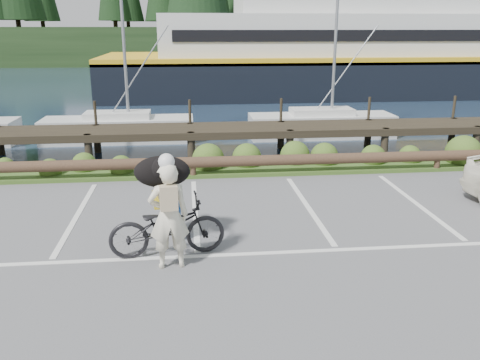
# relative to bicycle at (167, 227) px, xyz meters

# --- Properties ---
(ground) EXTENTS (72.00, 72.00, 0.00)m
(ground) POSITION_rel_bicycle_xyz_m (0.53, 0.27, -0.55)
(ground) COLOR #545456
(harbor_backdrop) EXTENTS (170.00, 160.00, 30.00)m
(harbor_backdrop) POSITION_rel_bicycle_xyz_m (0.92, 78.74, -0.55)
(harbor_backdrop) COLOR #18273A
(harbor_backdrop) RESTS_ON ground
(vegetation_strip) EXTENTS (34.00, 1.60, 0.10)m
(vegetation_strip) POSITION_rel_bicycle_xyz_m (0.53, 5.57, -0.50)
(vegetation_strip) COLOR #3D5B21
(vegetation_strip) RESTS_ON ground
(log_rail) EXTENTS (32.00, 0.30, 0.60)m
(log_rail) POSITION_rel_bicycle_xyz_m (0.53, 4.87, -0.55)
(log_rail) COLOR #443021
(log_rail) RESTS_ON ground
(bicycle) EXTENTS (2.15, 0.97, 1.09)m
(bicycle) POSITION_rel_bicycle_xyz_m (0.00, 0.00, 0.00)
(bicycle) COLOR black
(bicycle) RESTS_ON ground
(cyclist) EXTENTS (0.73, 0.53, 1.87)m
(cyclist) POSITION_rel_bicycle_xyz_m (0.06, -0.48, 0.39)
(cyclist) COLOR silver
(cyclist) RESTS_ON ground
(dog) EXTENTS (0.64, 1.10, 0.61)m
(dog) POSITION_rel_bicycle_xyz_m (-0.08, 0.66, 0.85)
(dog) COLOR black
(dog) RESTS_ON bicycle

